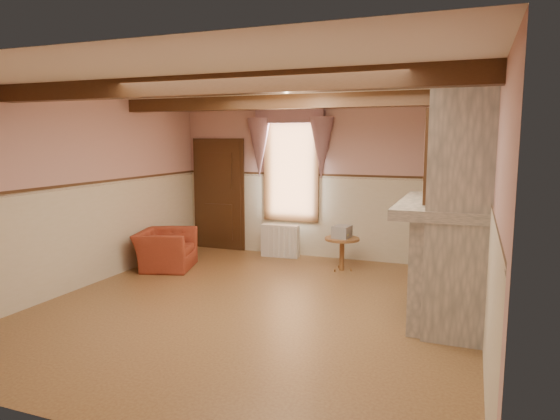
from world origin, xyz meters
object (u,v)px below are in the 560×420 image
at_px(radiator, 280,241).
at_px(oil_lamp, 448,185).
at_px(bowl, 445,198).
at_px(mantel_clock, 449,187).
at_px(armchair, 166,249).
at_px(side_table, 342,254).

relative_size(radiator, oil_lamp, 2.50).
relative_size(bowl, oil_lamp, 1.09).
height_order(mantel_clock, oil_lamp, oil_lamp).
distance_m(armchair, side_table, 2.96).
bearing_deg(bowl, radiator, 143.74).
bearing_deg(armchair, mantel_clock, -104.83).
bearing_deg(side_table, mantel_clock, -24.97).
bearing_deg(radiator, oil_lamp, -28.52).
bearing_deg(bowl, armchair, 170.86).
xyz_separation_m(armchair, side_table, (2.81, 0.93, -0.05)).
bearing_deg(armchair, radiator, -62.88).
xyz_separation_m(armchair, bowl, (4.47, -0.72, 1.14)).
relative_size(side_table, radiator, 0.82).
relative_size(armchair, mantel_clock, 4.11).
height_order(side_table, mantel_clock, mantel_clock).
height_order(radiator, oil_lamp, oil_lamp).
relative_size(side_table, mantel_clock, 2.38).
relative_size(side_table, oil_lamp, 2.04).
distance_m(side_table, oil_lamp, 2.30).
bearing_deg(oil_lamp, mantel_clock, 90.00).
bearing_deg(oil_lamp, bowl, -90.00).
bearing_deg(mantel_clock, bowl, -90.00).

